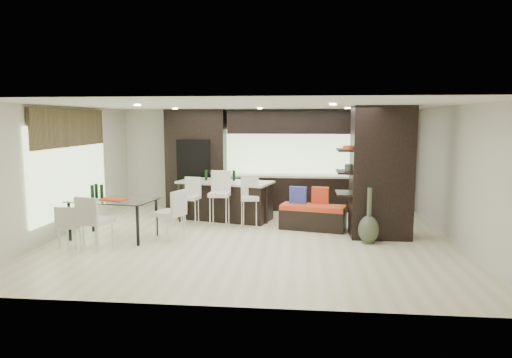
# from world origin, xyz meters

# --- Properties ---
(ground) EXTENTS (8.00, 8.00, 0.00)m
(ground) POSITION_xyz_m (0.00, 0.00, 0.00)
(ground) COLOR beige
(ground) RESTS_ON ground
(back_wall) EXTENTS (8.00, 0.02, 2.70)m
(back_wall) POSITION_xyz_m (0.00, 3.50, 1.35)
(back_wall) COLOR beige
(back_wall) RESTS_ON ground
(left_wall) EXTENTS (0.02, 7.00, 2.70)m
(left_wall) POSITION_xyz_m (-4.00, 0.00, 1.35)
(left_wall) COLOR beige
(left_wall) RESTS_ON ground
(right_wall) EXTENTS (0.02, 7.00, 2.70)m
(right_wall) POSITION_xyz_m (4.00, 0.00, 1.35)
(right_wall) COLOR beige
(right_wall) RESTS_ON ground
(ceiling) EXTENTS (8.00, 7.00, 0.02)m
(ceiling) POSITION_xyz_m (0.00, 0.00, 2.70)
(ceiling) COLOR white
(ceiling) RESTS_ON ground
(window_left) EXTENTS (0.04, 3.20, 1.90)m
(window_left) POSITION_xyz_m (-3.96, 0.20, 1.35)
(window_left) COLOR #B2D199
(window_left) RESTS_ON left_wall
(window_back) EXTENTS (3.40, 0.04, 1.20)m
(window_back) POSITION_xyz_m (0.60, 3.46, 1.55)
(window_back) COLOR #B2D199
(window_back) RESTS_ON back_wall
(stone_accent) EXTENTS (0.08, 3.00, 0.80)m
(stone_accent) POSITION_xyz_m (-3.93, 0.20, 2.25)
(stone_accent) COLOR brown
(stone_accent) RESTS_ON left_wall
(ceiling_spots) EXTENTS (4.00, 3.00, 0.02)m
(ceiling_spots) POSITION_xyz_m (0.00, 0.25, 2.68)
(ceiling_spots) COLOR white
(ceiling_spots) RESTS_ON ceiling
(back_cabinetry) EXTENTS (6.80, 0.68, 2.70)m
(back_cabinetry) POSITION_xyz_m (0.50, 3.17, 1.35)
(back_cabinetry) COLOR black
(back_cabinetry) RESTS_ON ground
(refrigerator) EXTENTS (0.90, 0.68, 1.90)m
(refrigerator) POSITION_xyz_m (-1.90, 3.12, 0.95)
(refrigerator) COLOR black
(refrigerator) RESTS_ON ground
(partition_column) EXTENTS (1.20, 0.80, 2.70)m
(partition_column) POSITION_xyz_m (2.60, 0.40, 1.35)
(partition_column) COLOR black
(partition_column) RESTS_ON ground
(kitchen_island) EXTENTS (2.43, 1.52, 0.94)m
(kitchen_island) POSITION_xyz_m (-0.87, 1.75, 0.47)
(kitchen_island) COLOR black
(kitchen_island) RESTS_ON ground
(stool_left) EXTENTS (0.47, 0.47, 0.90)m
(stool_left) POSITION_xyz_m (-1.56, 0.97, 0.45)
(stool_left) COLOR beige
(stool_left) RESTS_ON ground
(stool_mid) EXTENTS (0.46, 0.46, 1.03)m
(stool_mid) POSITION_xyz_m (-0.87, 0.94, 0.51)
(stool_mid) COLOR beige
(stool_mid) RESTS_ON ground
(stool_right) EXTENTS (0.45, 0.45, 0.91)m
(stool_right) POSITION_xyz_m (-0.17, 0.97, 0.46)
(stool_right) COLOR beige
(stool_right) RESTS_ON ground
(bench) EXTENTS (1.51, 0.85, 0.55)m
(bench) POSITION_xyz_m (1.24, 0.89, 0.27)
(bench) COLOR black
(bench) RESTS_ON ground
(floor_vase) EXTENTS (0.44, 0.44, 1.11)m
(floor_vase) POSITION_xyz_m (2.30, -0.17, 0.55)
(floor_vase) COLOR #3E4A35
(floor_vase) RESTS_ON ground
(dining_table) EXTENTS (1.80, 1.19, 0.81)m
(dining_table) POSITION_xyz_m (-2.84, -0.29, 0.40)
(dining_table) COLOR white
(dining_table) RESTS_ON ground
(chair_near) EXTENTS (0.63, 0.63, 0.94)m
(chair_near) POSITION_xyz_m (-2.84, -1.09, 0.47)
(chair_near) COLOR beige
(chair_near) RESTS_ON ground
(chair_far) EXTENTS (0.41, 0.41, 0.75)m
(chair_far) POSITION_xyz_m (-3.36, -1.04, 0.38)
(chair_far) COLOR beige
(chair_far) RESTS_ON ground
(chair_end) EXTENTS (0.65, 0.65, 0.94)m
(chair_end) POSITION_xyz_m (-1.67, -0.29, 0.47)
(chair_end) COLOR beige
(chair_end) RESTS_ON ground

